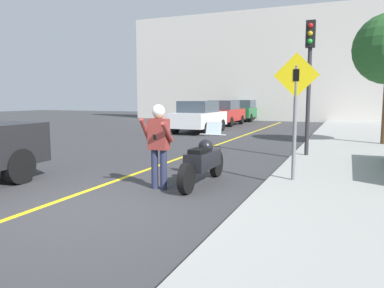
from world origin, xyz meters
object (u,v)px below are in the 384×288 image
(crossing_sign, at_px, (295,104))
(parked_car_green, at_px, (244,110))
(parked_car_white, at_px, (199,116))
(traffic_light, at_px, (310,63))
(parked_car_red, at_px, (224,113))
(motorcycle, at_px, (203,161))
(person_biker, at_px, (159,138))

(crossing_sign, relative_size, parked_car_green, 0.62)
(crossing_sign, height_order, parked_car_white, crossing_sign)
(traffic_light, distance_m, parked_car_red, 14.54)
(motorcycle, xyz_separation_m, parked_car_green, (-4.97, 22.21, 0.36))
(traffic_light, bearing_deg, parked_car_white, 131.26)
(crossing_sign, relative_size, traffic_light, 0.67)
(person_biker, distance_m, parked_car_green, 23.34)
(person_biker, relative_size, parked_car_red, 0.41)
(traffic_light, height_order, parked_car_green, traffic_light)
(parked_car_red, distance_m, parked_car_green, 5.23)
(motorcycle, xyz_separation_m, crossing_sign, (1.80, 0.55, 1.21))
(crossing_sign, xyz_separation_m, parked_car_green, (-6.77, 21.66, -0.85))
(person_biker, bearing_deg, crossing_sign, 27.45)
(crossing_sign, distance_m, parked_car_red, 17.79)
(person_biker, relative_size, traffic_light, 0.44)
(person_biker, bearing_deg, parked_car_red, 103.64)
(traffic_light, bearing_deg, parked_car_green, 110.32)
(parked_car_white, relative_size, parked_car_red, 1.00)
(crossing_sign, xyz_separation_m, traffic_light, (-0.11, 3.66, 1.14))
(person_biker, relative_size, crossing_sign, 0.65)
(motorcycle, distance_m, parked_car_green, 22.76)
(parked_car_white, bearing_deg, crossing_sign, -59.45)
(person_biker, distance_m, traffic_light, 5.77)
(person_biker, bearing_deg, parked_car_white, 107.92)
(traffic_light, height_order, parked_car_red, traffic_light)
(crossing_sign, height_order, parked_car_red, crossing_sign)
(parked_car_red, bearing_deg, crossing_sign, -67.61)
(person_biker, distance_m, parked_car_white, 12.72)
(crossing_sign, bearing_deg, parked_car_white, 120.55)
(person_biker, bearing_deg, traffic_light, 64.45)
(motorcycle, distance_m, traffic_light, 5.11)
(traffic_light, relative_size, parked_car_white, 0.93)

